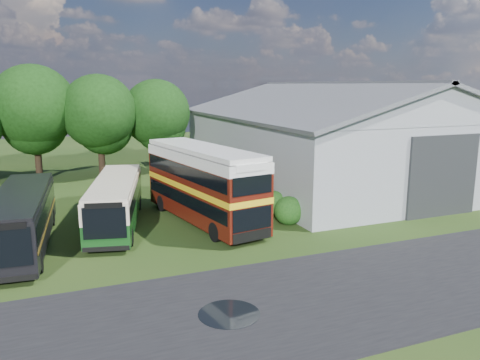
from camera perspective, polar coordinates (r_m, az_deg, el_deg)
name	(u,v)px	position (r m, az deg, el deg)	size (l,w,h in m)	color
ground	(237,276)	(20.15, -0.34, -11.65)	(120.00, 120.00, 0.00)	#1B3511
asphalt_road	(338,293)	(19.02, 11.81, -13.38)	(60.00, 8.00, 0.02)	black
puddle	(229,314)	(17.13, -1.34, -16.06)	(2.20, 2.20, 0.01)	black
storage_shed	(333,131)	(39.91, 11.32, 5.91)	(18.80, 24.80, 8.15)	gray
tree_mid	(34,107)	(42.07, -23.84, 8.19)	(6.80, 6.80, 9.60)	black
tree_right_a	(99,112)	(41.25, -16.82, 7.94)	(6.26, 6.26, 8.83)	black
tree_right_b	(156,113)	(42.81, -10.17, 8.03)	(5.98, 5.98, 8.45)	black
shrub_front	(288,223)	(27.51, 5.92, -5.29)	(1.70, 1.70, 1.70)	#194714
shrub_mid	(273,215)	(29.21, 4.08, -4.25)	(1.60, 1.60, 1.60)	#194714
shrub_back	(260,207)	(30.96, 2.46, -3.32)	(1.80, 1.80, 1.80)	#194714
bus_green_single	(116,201)	(27.37, -14.88, -2.54)	(4.52, 10.18, 2.74)	black
bus_maroon_double	(203,185)	(27.25, -4.50, -0.59)	(4.41, 10.66, 4.45)	black
bus_dark_single	(22,218)	(25.35, -25.05, -4.27)	(3.16, 10.40, 2.83)	black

